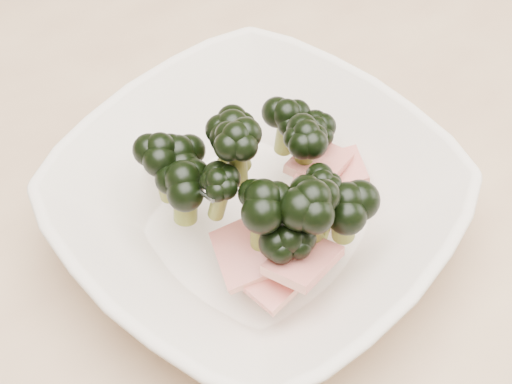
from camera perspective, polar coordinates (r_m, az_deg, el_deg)
dining_table at (r=0.62m, az=3.31°, el=-7.96°), size 1.20×0.80×0.75m
broccoli_dish at (r=0.50m, az=0.04°, el=-0.79°), size 0.33×0.33×0.13m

